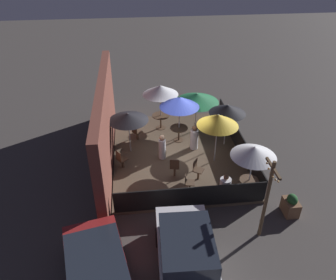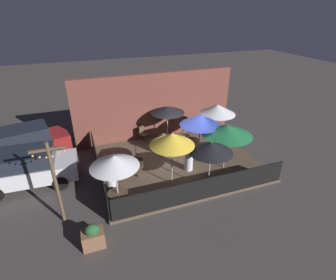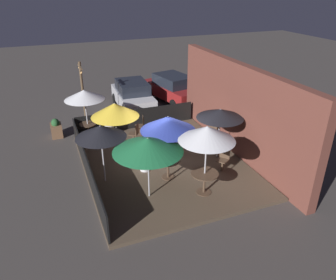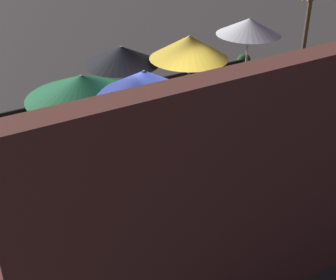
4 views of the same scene
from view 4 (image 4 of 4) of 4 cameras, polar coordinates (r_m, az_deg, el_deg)
The scene contains 25 objects.
ground_plane at distance 10.10m, azimuth 3.32°, elevation -4.37°, with size 60.00×60.00×0.00m, color #423D3A.
patio_deck at distance 10.07m, azimuth 3.33°, elevation -4.08°, with size 7.50×6.02×0.12m.
building_wall at distance 7.11m, azimuth 18.71°, elevation -3.69°, with size 9.10×0.36×3.78m.
fence_front at distance 12.06m, azimuth -4.61°, elevation 4.65°, with size 7.30×0.05×0.95m.
fence_side_left at distance 12.07m, azimuth 18.09°, elevation 3.28°, with size 0.05×5.82×0.95m.
patio_umbrella_0 at distance 12.80m, azimuth 9.86°, elevation 13.48°, with size 1.73×1.73×2.31m.
patio_umbrella_1 at distance 8.71m, azimuth -2.92°, elevation 6.85°, with size 1.92×1.92×2.41m.
patio_umbrella_2 at distance 7.51m, azimuth -8.96°, elevation 3.33°, with size 1.83×1.83×2.46m.
patio_umbrella_3 at distance 10.88m, azimuth -5.69°, elevation 10.22°, with size 1.74×1.74×2.17m.
patio_umbrella_4 at distance 10.77m, azimuth 2.59°, elevation 11.24°, with size 1.82×1.82×2.41m.
patio_umbrella_5 at distance 7.41m, azimuth 11.35°, elevation -0.13°, with size 1.85×1.85×2.07m.
patio_umbrella_6 at distance 9.33m, azimuth -10.47°, elevation 6.44°, with size 2.25×2.25×2.16m.
dining_table_0 at distance 13.27m, azimuth 9.31°, elevation 7.19°, with size 0.75×0.75×0.74m.
dining_table_1 at distance 9.41m, azimuth -2.69°, elevation -2.03°, with size 0.88×0.88×0.73m.
dining_table_2 at distance 8.32m, azimuth -8.12°, elevation -6.65°, with size 0.93×0.93×0.77m.
patio_chair_0 at distance 10.54m, azimuth 12.66°, elevation 0.55°, with size 0.47×0.47×0.95m.
patio_chair_1 at distance 8.74m, azimuth 18.63°, elevation -7.11°, with size 0.56×0.56×0.92m.
patio_chair_2 at distance 7.86m, azimuth 3.19°, elevation -9.96°, with size 0.56×0.56×0.91m.
patio_chair_3 at distance 11.31m, azimuth 10.41°, elevation 2.68°, with size 0.55×0.55×0.92m.
patio_chair_4 at distance 11.48m, azimuth 14.97°, elevation 2.50°, with size 0.47×0.47×0.91m.
patron_0 at distance 10.24m, azimuth -0.49°, elevation 0.66°, with size 0.39×0.39×1.26m.
patron_1 at distance 12.69m, azimuth 12.34°, elevation 5.43°, with size 0.56×0.56×1.14m.
patron_2 at distance 9.42m, azimuth 7.97°, elevation -2.29°, with size 0.42×0.42×1.24m.
planter_box at distance 14.98m, azimuth 9.13°, elevation 8.51°, with size 0.71×0.49×0.89m.
light_post at distance 14.12m, azimuth 16.46°, elevation 12.54°, with size 1.10×0.12×3.21m.
Camera 4 is at (4.89, 6.88, 5.55)m, focal length 50.00 mm.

